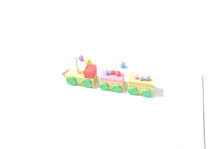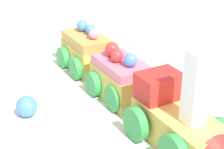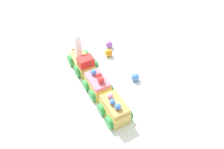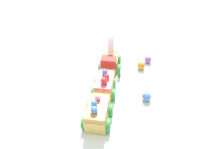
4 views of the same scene
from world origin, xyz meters
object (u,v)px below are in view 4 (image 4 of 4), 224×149
cake_car_strawberry (105,85)px  gumball_blue (147,97)px  cake_car_caramel (98,113)px  gumball_purple (148,60)px  gumball_orange (141,66)px  cake_train_locomotive (111,61)px

cake_car_strawberry → gumball_blue: bearing=-97.4°
cake_car_caramel → gumball_purple: cake_car_caramel is taller
cake_car_strawberry → gumball_purple: 0.20m
cake_car_caramel → gumball_orange: 0.24m
cake_car_caramel → gumball_purple: size_ratio=3.44×
gumball_blue → gumball_orange: size_ratio=0.94×
cake_train_locomotive → cake_car_caramel: cake_train_locomotive is taller
cake_car_strawberry → gumball_orange: 0.16m
cake_car_strawberry → gumball_orange: (0.14, -0.08, -0.01)m
cake_car_strawberry → gumball_blue: size_ratio=3.46×
gumball_purple → gumball_orange: 0.05m
gumball_blue → gumball_orange: gumball_orange is taller
cake_train_locomotive → gumball_blue: (-0.12, -0.13, -0.01)m
gumball_orange → cake_train_locomotive: bearing=100.7°
cake_train_locomotive → gumball_purple: cake_train_locomotive is taller
gumball_blue → cake_car_strawberry: bearing=90.8°
gumball_purple → cake_car_strawberry: bearing=151.0°
cake_car_caramel → gumball_purple: (0.27, -0.09, -0.01)m
cake_car_caramel → gumball_purple: 0.29m
cake_car_strawberry → gumball_purple: size_ratio=3.44×
cake_car_strawberry → gumball_orange: cake_car_strawberry is taller
cake_train_locomotive → cake_car_caramel: 0.21m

